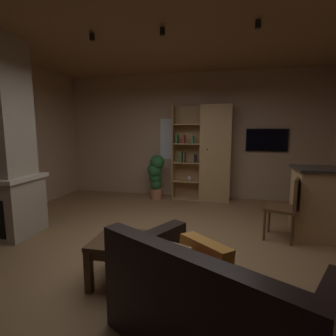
% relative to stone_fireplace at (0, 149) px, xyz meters
% --- Properties ---
extents(floor, '(6.03, 5.90, 0.02)m').
position_rel_stone_fireplace_xyz_m(floor, '(2.47, -0.06, -1.31)').
color(floor, olive).
rests_on(floor, ground).
extents(wall_back, '(6.15, 0.06, 2.87)m').
position_rel_stone_fireplace_xyz_m(wall_back, '(2.47, 2.92, 0.14)').
color(wall_back, tan).
rests_on(wall_back, ground).
extents(ceiling, '(6.03, 5.90, 0.02)m').
position_rel_stone_fireplace_xyz_m(ceiling, '(2.47, -0.06, 1.58)').
color(ceiling, '#8E6B47').
extents(window_pane_back, '(0.75, 0.01, 0.95)m').
position_rel_stone_fireplace_xyz_m(window_pane_back, '(2.10, 2.89, 0.07)').
color(window_pane_back, white).
extents(stone_fireplace, '(0.99, 0.80, 2.87)m').
position_rel_stone_fireplace_xyz_m(stone_fireplace, '(0.00, 0.00, 0.00)').
color(stone_fireplace, tan).
rests_on(stone_fireplace, ground).
extents(bookshelf_cabinet, '(1.28, 0.41, 2.12)m').
position_rel_stone_fireplace_xyz_m(bookshelf_cabinet, '(2.95, 2.65, -0.24)').
color(bookshelf_cabinet, tan).
rests_on(bookshelf_cabinet, ground).
extents(leather_couch, '(1.76, 1.49, 0.84)m').
position_rel_stone_fireplace_xyz_m(leather_couch, '(3.19, -1.47, -0.99)').
color(leather_couch, black).
rests_on(leather_couch, ground).
extents(coffee_table, '(0.66, 0.58, 0.47)m').
position_rel_stone_fireplace_xyz_m(coffee_table, '(2.27, -0.82, -0.92)').
color(coffee_table, '#4C331E').
rests_on(coffee_table, ground).
extents(table_book_0, '(0.14, 0.13, 0.02)m').
position_rel_stone_fireplace_xyz_m(table_book_0, '(2.26, -0.80, -0.82)').
color(table_book_0, '#387247').
rests_on(table_book_0, coffee_table).
extents(table_book_1, '(0.12, 0.11, 0.03)m').
position_rel_stone_fireplace_xyz_m(table_book_1, '(2.25, -0.78, -0.79)').
color(table_book_1, gold).
rests_on(table_book_1, coffee_table).
extents(dining_chair, '(0.53, 0.53, 0.92)m').
position_rel_stone_fireplace_xyz_m(dining_chair, '(4.14, 0.66, -0.77)').
color(dining_chair, '#4C331E').
rests_on(dining_chair, ground).
extents(potted_floor_plant, '(0.40, 0.38, 1.02)m').
position_rel_stone_fireplace_xyz_m(potted_floor_plant, '(1.71, 2.49, -0.73)').
color(potted_floor_plant, '#B77051').
rests_on(potted_floor_plant, ground).
extents(wall_mounted_tv, '(0.88, 0.06, 0.50)m').
position_rel_stone_fireplace_xyz_m(wall_mounted_tv, '(4.13, 2.86, 0.06)').
color(wall_mounted_tv, black).
extents(track_light_spot_0, '(0.07, 0.07, 0.09)m').
position_rel_stone_fireplace_xyz_m(track_light_spot_0, '(0.31, 0.14, 1.50)').
color(track_light_spot_0, black).
extents(track_light_spot_1, '(0.07, 0.07, 0.09)m').
position_rel_stone_fireplace_xyz_m(track_light_spot_1, '(1.48, 0.14, 1.50)').
color(track_light_spot_1, black).
extents(track_light_spot_2, '(0.07, 0.07, 0.09)m').
position_rel_stone_fireplace_xyz_m(track_light_spot_2, '(2.44, 0.14, 1.50)').
color(track_light_spot_2, black).
extents(track_light_spot_3, '(0.07, 0.07, 0.09)m').
position_rel_stone_fireplace_xyz_m(track_light_spot_3, '(3.57, 0.16, 1.50)').
color(track_light_spot_3, black).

